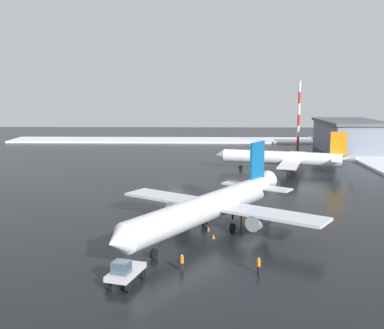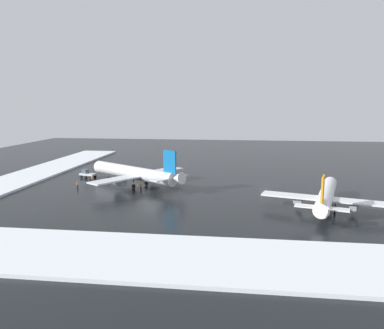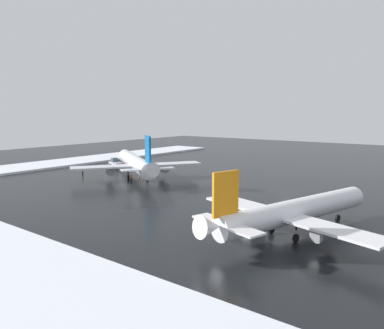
{
  "view_description": "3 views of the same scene",
  "coord_description": "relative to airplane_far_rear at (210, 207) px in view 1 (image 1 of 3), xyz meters",
  "views": [
    {
      "loc": [
        -91.21,
        -5.09,
        18.14
      ],
      "look_at": [
        -11.91,
        -3.33,
        5.09
      ],
      "focal_mm": 45.0,
      "sensor_mm": 36.0,
      "label": 1
    },
    {
      "loc": [
        -6.96,
        -97.16,
        20.85
      ],
      "look_at": [
        -19.19,
        -1.31,
        5.09
      ],
      "focal_mm": 35.0,
      "sensor_mm": 36.0,
      "label": 2
    },
    {
      "loc": [
        26.9,
        -64.46,
        14.63
      ],
      "look_at": [
        -16.09,
        -7.97,
        4.7
      ],
      "focal_mm": 35.0,
      "sensor_mm": 36.0,
      "label": 3
    }
  ],
  "objects": [
    {
      "name": "pushback_tug",
      "position": [
        -16.02,
        8.02,
        -2.08
      ],
      "size": [
        5.03,
        3.41,
        2.5
      ],
      "rotation": [
        0.0,
        0.0,
        2.86
      ],
      "color": "silver",
      "rests_on": "ground_plane"
    },
    {
      "name": "snow_bank_right",
      "position": [
        100.43,
        5.99,
        -3.09
      ],
      "size": [
        14.0,
        116.0,
        0.55
      ],
      "primitive_type": "cube",
      "color": "white",
      "rests_on": "ground_plane"
    },
    {
      "name": "ground_plane",
      "position": [
        33.43,
        5.99,
        -3.37
      ],
      "size": [
        240.0,
        240.0,
        0.0
      ],
      "primitive_type": "plane",
      "color": "black"
    },
    {
      "name": "antenna_mast",
      "position": [
        84.0,
        -27.26,
        6.38
      ],
      "size": [
        0.7,
        0.7,
        19.5
      ],
      "color": "red",
      "rests_on": "ground_plane"
    },
    {
      "name": "ground_crew_near_tug",
      "position": [
        2.78,
        -4.16,
        -2.4
      ],
      "size": [
        0.36,
        0.36,
        1.71
      ],
      "rotation": [
        0.0,
        0.0,
        1.5
      ],
      "color": "black",
      "rests_on": "ground_plane"
    },
    {
      "name": "traffic_cone_mid_line",
      "position": [
        -2.21,
        -0.45,
        -3.09
      ],
      "size": [
        0.36,
        0.36,
        0.55
      ],
      "primitive_type": "cone",
      "color": "orange",
      "rests_on": "ground_plane"
    },
    {
      "name": "airplane_foreground_jet",
      "position": [
        43.68,
        -16.53,
        -0.46
      ],
      "size": [
        24.43,
        29.05,
        8.79
      ],
      "rotation": [
        0.0,
        0.0,
        1.29
      ],
      "color": "white",
      "rests_on": "ground_plane"
    },
    {
      "name": "cargo_hangar",
      "position": [
        74.41,
        -39.44,
        1.08
      ],
      "size": [
        25.31,
        15.52,
        8.8
      ],
      "rotation": [
        0.0,
        0.0,
        0.02
      ],
      "color": "slate",
      "rests_on": "ground_plane"
    },
    {
      "name": "ground_crew_beside_wing",
      "position": [
        -12.63,
        2.89,
        -2.4
      ],
      "size": [
        0.36,
        0.36,
        1.71
      ],
      "rotation": [
        0.0,
        0.0,
        0.08
      ],
      "color": "black",
      "rests_on": "ground_plane"
    },
    {
      "name": "ground_crew_mid_apron",
      "position": [
        -13.32,
        -4.58,
        -2.4
      ],
      "size": [
        0.36,
        0.36,
        1.71
      ],
      "rotation": [
        0.0,
        0.0,
        1.98
      ],
      "color": "black",
      "rests_on": "ground_plane"
    },
    {
      "name": "traffic_cone_near_nose",
      "position": [
        0.82,
        0.14,
        -3.09
      ],
      "size": [
        0.36,
        0.36,
        0.55
      ],
      "primitive_type": "cone",
      "color": "orange",
      "rests_on": "ground_plane"
    },
    {
      "name": "airplane_far_rear",
      "position": [
        0.0,
        0.0,
        0.0
      ],
      "size": [
        30.14,
        25.89,
        10.19
      ],
      "rotation": [
        0.0,
        0.0,
        2.56
      ],
      "color": "silver",
      "rests_on": "ground_plane"
    }
  ]
}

